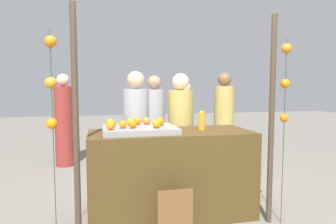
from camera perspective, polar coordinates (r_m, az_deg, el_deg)
name	(u,v)px	position (r m, az deg, el deg)	size (l,w,h in m)	color
ground_plane	(171,214)	(3.51, 0.58, -19.11)	(24.00, 24.00, 0.00)	gray
stall_counter	(171,173)	(3.35, 0.59, -11.73)	(1.77, 0.74, 0.94)	#4C3819
orange_tray	(140,129)	(3.19, -5.51, -3.36)	(0.78, 0.60, 0.06)	gray
orange_0	(131,122)	(3.25, -7.20, -1.96)	(0.08, 0.08, 0.08)	orange
orange_1	(133,124)	(3.07, -6.77, -2.39)	(0.08, 0.08, 0.08)	orange
orange_2	(110,122)	(3.34, -11.14, -1.89)	(0.08, 0.08, 0.08)	orange
orange_3	(160,121)	(3.25, -1.57, -1.84)	(0.09, 0.09, 0.09)	orange
orange_4	(112,124)	(3.14, -10.76, -2.33)	(0.07, 0.07, 0.07)	orange
orange_5	(146,121)	(3.37, -4.19, -1.69)	(0.08, 0.08, 0.08)	orange
orange_6	(123,124)	(3.08, -8.69, -2.38)	(0.08, 0.08, 0.08)	orange
orange_7	(110,126)	(2.98, -11.04, -2.64)	(0.08, 0.08, 0.08)	orange
orange_8	(137,121)	(3.34, -6.01, -1.72)	(0.09, 0.09, 0.09)	orange
orange_9	(156,124)	(3.06, -2.24, -2.34)	(0.08, 0.08, 0.08)	orange
juice_bottle	(202,121)	(3.37, 6.53, -1.73)	(0.08, 0.08, 0.21)	orange
chalkboard_sign	(175,216)	(2.87, 1.40, -19.50)	(0.33, 0.03, 0.51)	brown
vendor_left	(136,140)	(3.79, -6.14, -5.37)	(0.32, 0.32, 1.62)	#99999E
vendor_right	(180,139)	(3.87, 2.41, -5.28)	(0.32, 0.32, 1.60)	tan
crowd_person_0	(224,125)	(5.11, 10.71, -2.54)	(0.33, 0.33, 1.67)	tan
crowd_person_1	(185,131)	(4.84, 3.22, -3.77)	(0.30, 0.30, 1.50)	#99999E
crowd_person_2	(155,130)	(4.69, -2.62, -3.46)	(0.32, 0.32, 1.60)	#99999E
crowd_person_3	(64,123)	(5.64, -19.38, -2.06)	(0.33, 0.33, 1.66)	maroon
canopy_post_left	(76,126)	(2.74, -17.37, -2.69)	(0.06, 0.06, 2.15)	#473828
canopy_post_right	(271,121)	(3.23, 19.34, -1.63)	(0.06, 0.06, 2.15)	#473828
garland_strand_left	(51,82)	(2.73, -21.63, 5.44)	(0.11, 0.11, 1.91)	#2D4C23
garland_strand_right	(286,81)	(3.22, 21.74, 5.58)	(0.10, 0.11, 1.91)	#2D4C23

